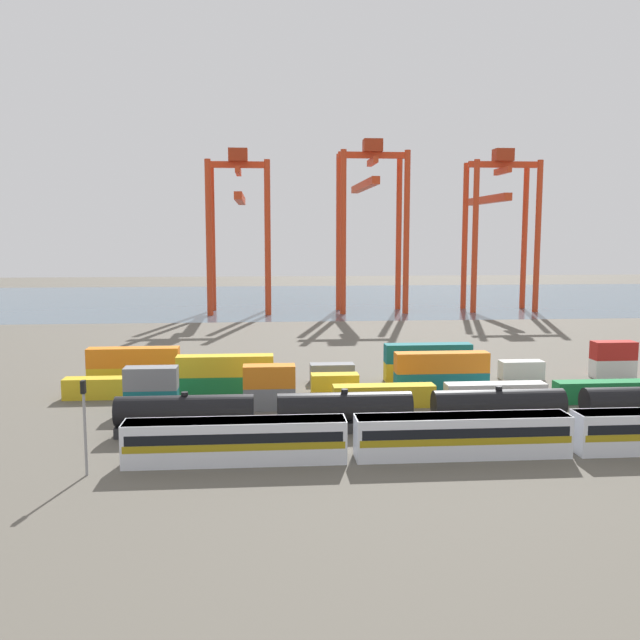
# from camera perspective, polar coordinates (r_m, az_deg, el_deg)

# --- Properties ---
(ground_plane) EXTENTS (420.00, 420.00, 0.00)m
(ground_plane) POSITION_cam_1_polar(r_m,az_deg,el_deg) (125.10, 2.54, -2.28)
(ground_plane) COLOR #5B564C
(harbour_water) EXTENTS (400.00, 110.00, 0.01)m
(harbour_water) POSITION_cam_1_polar(r_m,az_deg,el_deg) (216.77, -0.53, 1.72)
(harbour_water) COLOR #475B6B
(harbour_water) RESTS_ON ground_plane
(passenger_train) EXTENTS (61.18, 3.14, 3.90)m
(passenger_train) POSITION_cam_1_polar(r_m,az_deg,el_deg) (65.97, 11.57, -9.13)
(passenger_train) COLOR silver
(passenger_train) RESTS_ON ground_plane
(freight_tank_row) EXTENTS (79.30, 2.99, 4.45)m
(freight_tank_row) POSITION_cam_1_polar(r_m,az_deg,el_deg) (76.33, 14.40, -6.99)
(freight_tank_row) COLOR #232326
(freight_tank_row) RESTS_ON ground_plane
(signal_mast) EXTENTS (0.36, 0.60, 8.22)m
(signal_mast) POSITION_cam_1_polar(r_m,az_deg,el_deg) (62.24, -18.74, -7.36)
(signal_mast) COLOR gray
(signal_mast) RESTS_ON ground_plane
(shipping_container_0) EXTENTS (6.04, 2.44, 2.60)m
(shipping_container_0) POSITION_cam_1_polar(r_m,az_deg,el_deg) (83.06, -13.62, -6.40)
(shipping_container_0) COLOR #146066
(shipping_container_0) RESTS_ON ground_plane
(shipping_container_1) EXTENTS (6.04, 2.44, 2.60)m
(shipping_container_1) POSITION_cam_1_polar(r_m,az_deg,el_deg) (82.50, -13.67, -4.65)
(shipping_container_1) COLOR slate
(shipping_container_1) RESTS_ON shipping_container_0
(shipping_container_2) EXTENTS (6.04, 2.44, 2.60)m
(shipping_container_2) POSITION_cam_1_polar(r_m,az_deg,el_deg) (82.04, -4.17, -6.39)
(shipping_container_2) COLOR slate
(shipping_container_2) RESTS_ON ground_plane
(shipping_container_3) EXTENTS (6.04, 2.44, 2.60)m
(shipping_container_3) POSITION_cam_1_polar(r_m,az_deg,el_deg) (81.47, -4.19, -4.61)
(shipping_container_3) COLOR orange
(shipping_container_3) RESTS_ON shipping_container_2
(shipping_container_4) EXTENTS (12.10, 2.44, 2.60)m
(shipping_container_4) POSITION_cam_1_polar(r_m,az_deg,el_deg) (83.24, 5.25, -6.20)
(shipping_container_4) COLOR gold
(shipping_container_4) RESTS_ON ground_plane
(shipping_container_5) EXTENTS (12.10, 2.44, 2.60)m
(shipping_container_5) POSITION_cam_1_polar(r_m,az_deg,el_deg) (86.57, 14.16, -5.87)
(shipping_container_5) COLOR silver
(shipping_container_5) RESTS_ON ground_plane
(shipping_container_6) EXTENTS (12.10, 2.44, 2.60)m
(shipping_container_6) POSITION_cam_1_polar(r_m,az_deg,el_deg) (91.79, 22.23, -5.45)
(shipping_container_6) COLOR #197538
(shipping_container_6) RESTS_ON ground_plane
(shipping_container_7) EXTENTS (12.10, 2.44, 2.60)m
(shipping_container_7) POSITION_cam_1_polar(r_m,az_deg,el_deg) (90.81, -16.55, -5.34)
(shipping_container_7) COLOR gold
(shipping_container_7) RESTS_ON ground_plane
(shipping_container_8) EXTENTS (12.10, 2.44, 2.60)m
(shipping_container_8) POSITION_cam_1_polar(r_m,az_deg,el_deg) (88.99, -7.74, -5.36)
(shipping_container_8) COLOR #197538
(shipping_container_8) RESTS_ON ground_plane
(shipping_container_9) EXTENTS (12.10, 2.44, 2.60)m
(shipping_container_9) POSITION_cam_1_polar(r_m,az_deg,el_deg) (88.47, -7.77, -3.72)
(shipping_container_9) COLOR gold
(shipping_container_9) RESTS_ON shipping_container_8
(shipping_container_10) EXTENTS (6.04, 2.44, 2.60)m
(shipping_container_10) POSITION_cam_1_polar(r_m,az_deg,el_deg) (89.30, 1.21, -5.25)
(shipping_container_10) COLOR gold
(shipping_container_10) RESTS_ON ground_plane
(shipping_container_11) EXTENTS (12.10, 2.44, 2.60)m
(shipping_container_11) POSITION_cam_1_polar(r_m,az_deg,el_deg) (91.74, 9.90, -5.03)
(shipping_container_11) COLOR #146066
(shipping_container_11) RESTS_ON ground_plane
(shipping_container_12) EXTENTS (12.10, 2.44, 2.60)m
(shipping_container_12) POSITION_cam_1_polar(r_m,az_deg,el_deg) (91.23, 9.93, -3.43)
(shipping_container_12) COLOR orange
(shipping_container_12) RESTS_ON shipping_container_11
(shipping_container_13) EXTENTS (12.10, 2.44, 2.60)m
(shipping_container_13) POSITION_cam_1_polar(r_m,az_deg,el_deg) (97.29, -14.99, -4.47)
(shipping_container_13) COLOR gold
(shipping_container_13) RESTS_ON ground_plane
(shipping_container_14) EXTENTS (12.10, 2.44, 2.60)m
(shipping_container_14) POSITION_cam_1_polar(r_m,az_deg,el_deg) (96.81, -15.04, -2.96)
(shipping_container_14) COLOR orange
(shipping_container_14) RESTS_ON shipping_container_13
(shipping_container_15) EXTENTS (12.10, 2.44, 2.60)m
(shipping_container_15) POSITION_cam_1_polar(r_m,az_deg,el_deg) (95.78, -7.04, -4.46)
(shipping_container_15) COLOR orange
(shipping_container_15) RESTS_ON ground_plane
(shipping_container_16) EXTENTS (6.04, 2.44, 2.60)m
(shipping_container_16) POSITION_cam_1_polar(r_m,az_deg,el_deg) (96.15, 0.99, -4.36)
(shipping_container_16) COLOR slate
(shipping_container_16) RESTS_ON ground_plane
(shipping_container_17) EXTENTS (12.10, 2.44, 2.60)m
(shipping_container_17) POSITION_cam_1_polar(r_m,az_deg,el_deg) (98.35, 8.81, -4.18)
(shipping_container_17) COLOR gold
(shipping_container_17) RESTS_ON ground_plane
(shipping_container_18) EXTENTS (12.10, 2.44, 2.60)m
(shipping_container_18) POSITION_cam_1_polar(r_m,az_deg,el_deg) (97.88, 8.84, -2.69)
(shipping_container_18) COLOR #146066
(shipping_container_18) RESTS_ON shipping_container_17
(shipping_container_19) EXTENTS (6.04, 2.44, 2.60)m
(shipping_container_19) POSITION_cam_1_polar(r_m,az_deg,el_deg) (102.29, 16.16, -3.95)
(shipping_container_19) COLOR silver
(shipping_container_19) RESTS_ON ground_plane
(shipping_container_20) EXTENTS (6.04, 2.44, 2.60)m
(shipping_container_20) POSITION_cam_1_polar(r_m,az_deg,el_deg) (107.76, 22.85, -3.67)
(shipping_container_20) COLOR silver
(shipping_container_20) RESTS_ON ground_plane
(shipping_container_21) EXTENTS (6.04, 2.44, 2.60)m
(shipping_container_21) POSITION_cam_1_polar(r_m,az_deg,el_deg) (107.33, 22.92, -2.31)
(shipping_container_21) COLOR #AD211C
(shipping_container_21) RESTS_ON shipping_container_20
(gantry_crane_west) EXTENTS (16.08, 36.11, 41.63)m
(gantry_crane_west) POSITION_cam_1_polar(r_m,az_deg,el_deg) (183.23, -6.64, 8.63)
(gantry_crane_west) COLOR red
(gantry_crane_west) RESTS_ON ground_plane
(gantry_crane_central) EXTENTS (17.74, 41.34, 44.30)m
(gantry_crane_central) POSITION_cam_1_polar(r_m,az_deg,el_deg) (186.20, 4.11, 9.31)
(gantry_crane_central) COLOR red
(gantry_crane_central) RESTS_ON ground_plane
(gantry_crane_east) EXTENTS (18.15, 34.42, 42.20)m
(gantry_crane_east) POSITION_cam_1_polar(r_m,az_deg,el_deg) (193.40, 14.36, 8.44)
(gantry_crane_east) COLOR red
(gantry_crane_east) RESTS_ON ground_plane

